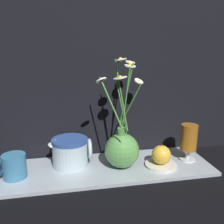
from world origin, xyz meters
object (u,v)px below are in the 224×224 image
(tea_glass, at_px, (189,139))
(orange_fruit, at_px, (161,155))
(ceramic_pitcher, at_px, (71,151))
(vase_with_flowers, at_px, (122,148))
(yellow_mug, at_px, (14,166))

(tea_glass, distance_m, orange_fruit, 0.14)
(ceramic_pitcher, bearing_deg, orange_fruit, -12.50)
(vase_with_flowers, xyz_separation_m, tea_glass, (0.27, 0.01, 0.01))
(vase_with_flowers, height_order, orange_fruit, vase_with_flowers)
(vase_with_flowers, xyz_separation_m, ceramic_pitcher, (-0.19, 0.05, -0.02))
(yellow_mug, relative_size, tea_glass, 0.62)
(orange_fruit, bearing_deg, ceramic_pitcher, 167.50)
(ceramic_pitcher, distance_m, orange_fruit, 0.34)
(yellow_mug, xyz_separation_m, ceramic_pitcher, (0.19, 0.06, 0.02))
(vase_with_flowers, distance_m, tea_glass, 0.27)
(vase_with_flowers, xyz_separation_m, yellow_mug, (-0.38, -0.01, -0.03))
(yellow_mug, xyz_separation_m, orange_fruit, (0.52, -0.02, 0.00))
(vase_with_flowers, relative_size, yellow_mug, 4.47)
(vase_with_flowers, relative_size, orange_fruit, 5.06)
(vase_with_flowers, distance_m, yellow_mug, 0.38)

